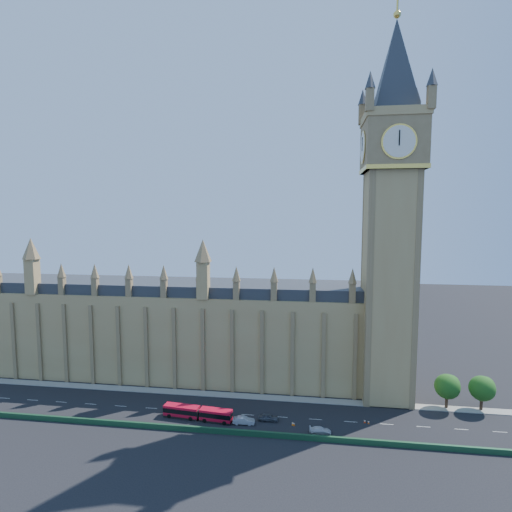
# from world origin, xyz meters

# --- Properties ---
(ground) EXTENTS (400.00, 400.00, 0.00)m
(ground) POSITION_xyz_m (0.00, 0.00, 0.00)
(ground) COLOR black
(ground) RESTS_ON ground
(palace_westminster) EXTENTS (120.00, 20.00, 28.00)m
(palace_westminster) POSITION_xyz_m (-25.00, 22.00, 13.86)
(palace_westminster) COLOR #A68550
(palace_westminster) RESTS_ON ground
(elizabeth_tower) EXTENTS (20.59, 20.59, 105.00)m
(elizabeth_tower) POSITION_xyz_m (38.00, 13.99, 54.56)
(elizabeth_tower) COLOR #A68550
(elizabeth_tower) RESTS_ON ground
(bridge_parapet) EXTENTS (160.00, 0.60, 1.20)m
(bridge_parapet) POSITION_xyz_m (0.00, -9.00, 0.60)
(bridge_parapet) COLOR #1E4C2D
(bridge_parapet) RESTS_ON ground
(kerb_north) EXTENTS (160.00, 3.00, 0.16)m
(kerb_north) POSITION_xyz_m (0.00, 9.50, 0.08)
(kerb_north) COLOR gray
(kerb_north) RESTS_ON ground
(tree_east_near) EXTENTS (6.00, 6.00, 8.50)m
(tree_east_near) POSITION_xyz_m (52.22, 10.08, 5.64)
(tree_east_near) COLOR #382619
(tree_east_near) RESTS_ON ground
(tree_east_far) EXTENTS (6.00, 6.00, 8.50)m
(tree_east_far) POSITION_xyz_m (60.22, 10.08, 5.64)
(tree_east_far) COLOR #382619
(tree_east_far) RESTS_ON ground
(red_bus) EXTENTS (16.63, 4.06, 2.80)m
(red_bus) POSITION_xyz_m (-7.19, -3.56, 1.48)
(red_bus) COLOR red
(red_bus) RESTS_ON ground
(car_grey) EXTENTS (4.64, 1.91, 1.57)m
(car_grey) POSITION_xyz_m (9.20, -2.09, 0.79)
(car_grey) COLOR #47484F
(car_grey) RESTS_ON ground
(car_silver) EXTENTS (5.04, 1.98, 1.64)m
(car_silver) POSITION_xyz_m (3.79, -4.25, 0.82)
(car_silver) COLOR #AAACB2
(car_silver) RESTS_ON ground
(car_white) EXTENTS (4.82, 2.20, 1.37)m
(car_white) POSITION_xyz_m (20.97, -5.91, 0.68)
(car_white) COLOR silver
(car_white) RESTS_ON ground
(cone_a) EXTENTS (0.64, 0.64, 0.76)m
(cone_a) POSITION_xyz_m (14.83, -3.34, 0.38)
(cone_a) COLOR black
(cone_a) RESTS_ON ground
(cone_b) EXTENTS (0.55, 0.55, 0.69)m
(cone_b) POSITION_xyz_m (15.20, -3.49, 0.34)
(cone_b) COLOR black
(cone_b) RESTS_ON ground
(cone_c) EXTENTS (0.52, 0.52, 0.66)m
(cone_c) POSITION_xyz_m (31.96, -0.26, 0.33)
(cone_c) COLOR black
(cone_c) RESTS_ON ground
(cone_d) EXTENTS (0.62, 0.62, 0.74)m
(cone_d) POSITION_xyz_m (31.15, -0.04, 0.36)
(cone_d) COLOR black
(cone_d) RESTS_ON ground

